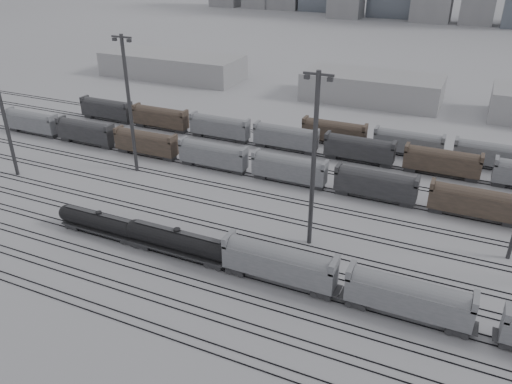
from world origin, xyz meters
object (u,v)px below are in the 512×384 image
at_px(tank_car_a, 100,222).
at_px(hopper_car_a, 279,262).
at_px(light_mast_c, 314,158).
at_px(light_mast_a, 1,105).
at_px(tank_car_b, 178,241).
at_px(hopper_car_b, 409,296).

relative_size(tank_car_a, hopper_car_a, 1.02).
relative_size(hopper_car_a, light_mast_c, 0.59).
distance_m(light_mast_a, light_mast_c, 63.13).
height_order(tank_car_b, light_mast_a, light_mast_a).
distance_m(tank_car_a, light_mast_a, 35.66).
height_order(tank_car_a, light_mast_a, light_mast_a).
bearing_deg(hopper_car_b, tank_car_b, 180.00).
distance_m(hopper_car_a, light_mast_c, 16.10).
bearing_deg(tank_car_b, light_mast_a, 166.04).
relative_size(tank_car_a, light_mast_c, 0.60).
bearing_deg(tank_car_a, hopper_car_b, 0.00).
xyz_separation_m(tank_car_b, light_mast_c, (16.93, 11.76, 11.93)).
bearing_deg(hopper_car_a, hopper_car_b, 0.00).
xyz_separation_m(tank_car_b, hopper_car_a, (16.44, -0.00, 0.95)).
distance_m(tank_car_b, hopper_car_b, 33.92).
distance_m(tank_car_b, light_mast_c, 23.82).
bearing_deg(light_mast_c, light_mast_a, -179.75).
bearing_deg(light_mast_c, tank_car_b, -145.20).
xyz_separation_m(hopper_car_a, hopper_car_b, (17.46, 0.00, -0.12)).
bearing_deg(hopper_car_b, hopper_car_a, -180.00).
relative_size(tank_car_b, hopper_car_b, 1.18).
relative_size(hopper_car_b, light_mast_c, 0.57).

